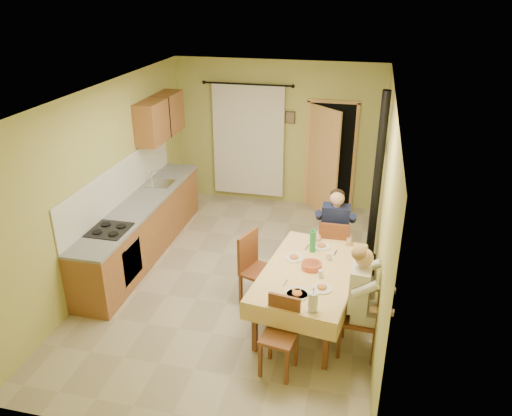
% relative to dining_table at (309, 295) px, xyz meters
% --- Properties ---
extents(floor, '(4.00, 6.00, 0.01)m').
position_rel_dining_table_xyz_m(floor, '(-1.16, 0.77, -0.38)').
color(floor, tan).
rests_on(floor, ground).
extents(room_shell, '(4.04, 6.04, 2.82)m').
position_rel_dining_table_xyz_m(room_shell, '(-1.16, 0.77, 1.44)').
color(room_shell, tan).
rests_on(room_shell, ground).
extents(kitchen_run, '(0.64, 3.64, 1.56)m').
position_rel_dining_table_xyz_m(kitchen_run, '(-2.86, 1.17, 0.10)').
color(kitchen_run, brown).
rests_on(kitchen_run, ground).
extents(upper_cabinets, '(0.35, 1.40, 0.70)m').
position_rel_dining_table_xyz_m(upper_cabinets, '(-2.98, 2.47, 1.57)').
color(upper_cabinets, brown).
rests_on(upper_cabinets, room_shell).
extents(curtain, '(1.70, 0.07, 2.22)m').
position_rel_dining_table_xyz_m(curtain, '(-1.71, 3.67, 0.88)').
color(curtain, black).
rests_on(curtain, ground).
extents(doorway, '(0.96, 0.61, 2.15)m').
position_rel_dining_table_xyz_m(doorway, '(-0.16, 3.60, 0.67)').
color(doorway, black).
rests_on(doorway, ground).
extents(dining_table, '(1.41, 2.06, 0.76)m').
position_rel_dining_table_xyz_m(dining_table, '(0.00, 0.00, 0.00)').
color(dining_table, '#EFC57B').
rests_on(dining_table, ground).
extents(tableware, '(0.68, 1.65, 0.33)m').
position_rel_dining_table_xyz_m(tableware, '(0.01, -0.09, 0.44)').
color(tableware, white).
rests_on(tableware, dining_table).
extents(chair_far, '(0.44, 0.44, 1.00)m').
position_rel_dining_table_xyz_m(chair_far, '(0.21, 1.09, -0.09)').
color(chair_far, brown).
rests_on(chair_far, ground).
extents(chair_near, '(0.43, 0.43, 0.93)m').
position_rel_dining_table_xyz_m(chair_near, '(-0.20, -1.02, -0.09)').
color(chair_near, brown).
rests_on(chair_near, ground).
extents(chair_right, '(0.48, 0.48, 1.02)m').
position_rel_dining_table_xyz_m(chair_right, '(0.68, -0.47, -0.09)').
color(chair_right, brown).
rests_on(chair_right, ground).
extents(chair_left, '(0.58, 0.58, 1.02)m').
position_rel_dining_table_xyz_m(chair_left, '(-0.72, 0.26, -0.09)').
color(chair_left, brown).
rests_on(chair_left, ground).
extents(man_far, '(0.59, 0.47, 1.39)m').
position_rel_dining_table_xyz_m(man_far, '(0.21, 1.11, 0.50)').
color(man_far, '#141938').
rests_on(man_far, chair_far).
extents(man_right, '(0.48, 0.60, 1.39)m').
position_rel_dining_table_xyz_m(man_right, '(0.66, -0.47, 0.50)').
color(man_right, silver).
rests_on(man_right, chair_right).
extents(stove_flue, '(0.24, 0.24, 2.80)m').
position_rel_dining_table_xyz_m(stove_flue, '(0.74, 1.37, 0.65)').
color(stove_flue, black).
rests_on(stove_flue, ground).
extents(picture_back, '(0.19, 0.03, 0.23)m').
position_rel_dining_table_xyz_m(picture_back, '(-0.91, 3.74, 1.37)').
color(picture_back, black).
rests_on(picture_back, room_shell).
extents(picture_right, '(0.03, 0.31, 0.21)m').
position_rel_dining_table_xyz_m(picture_right, '(0.81, 1.97, 1.47)').
color(picture_right, brown).
rests_on(picture_right, room_shell).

